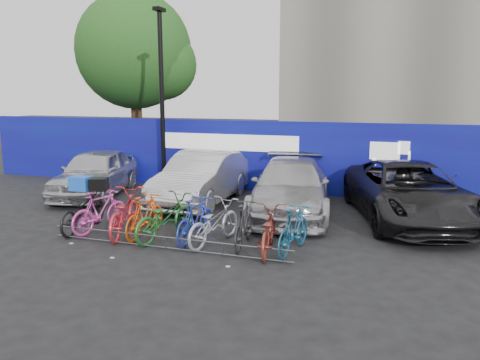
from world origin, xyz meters
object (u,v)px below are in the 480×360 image
at_px(bike_2, 124,213).
at_px(bike_9, 294,230).
at_px(bike_6, 214,223).
at_px(bike_8, 267,230).
at_px(bike_rack, 166,243).
at_px(car_2, 291,187).
at_px(bike_3, 145,216).
at_px(tree, 139,54).
at_px(bike_4, 165,217).
at_px(car_1, 202,178).
at_px(bike_0, 83,210).
at_px(bike_1, 100,211).
at_px(bike_5, 196,220).
at_px(car_0, 96,173).
at_px(bike_7, 244,225).
at_px(lamppost, 162,94).
at_px(car_3, 409,192).

relative_size(bike_2, bike_9, 1.22).
height_order(bike_6, bike_8, bike_6).
bearing_deg(bike_rack, bike_8, 14.69).
distance_m(car_2, bike_3, 4.25).
xyz_separation_m(tree, bike_4, (6.40, -9.95, -4.56)).
height_order(car_1, bike_0, car_1).
bearing_deg(bike_1, bike_5, -165.16).
distance_m(car_1, bike_6, 4.01).
height_order(bike_1, bike_2, bike_2).
bearing_deg(car_0, bike_4, -52.94).
bearing_deg(bike_6, car_0, -18.32).
distance_m(bike_6, bike_8, 1.29).
distance_m(car_1, bike_4, 3.65).
bearing_deg(bike_5, bike_3, 6.51).
xyz_separation_m(bike_rack, car_0, (-4.72, 4.16, 0.60)).
height_order(bike_5, bike_7, bike_5).
distance_m(lamppost, bike_8, 8.10).
bearing_deg(bike_1, bike_7, -165.50).
xyz_separation_m(bike_2, bike_8, (3.54, -0.12, -0.06)).
distance_m(bike_2, bike_9, 4.06).
bearing_deg(bike_1, bike_8, -168.21).
distance_m(bike_7, bike_9, 1.11).
xyz_separation_m(car_0, bike_9, (7.34, -3.46, -0.26)).
bearing_deg(bike_5, car_2, -109.60).
distance_m(tree, car_1, 9.60).
relative_size(bike_rack, bike_3, 3.37).
relative_size(tree, bike_0, 4.09).
bearing_deg(tree, car_2, -37.92).
relative_size(bike_3, bike_8, 0.91).
relative_size(car_0, bike_2, 2.21).
relative_size(bike_rack, bike_4, 2.87).
bearing_deg(bike_0, bike_8, 172.61).
xyz_separation_m(car_2, bike_1, (-3.94, -3.25, -0.23)).
bearing_deg(bike_rack, car_1, 103.20).
height_order(bike_3, bike_4, bike_4).
xyz_separation_m(car_3, bike_0, (-7.51, -3.52, -0.26)).
distance_m(bike_3, bike_6, 1.72).
bearing_deg(bike_7, bike_4, -4.83).
relative_size(bike_2, bike_3, 1.22).
xyz_separation_m(tree, bike_1, (4.65, -9.94, -4.56)).
distance_m(tree, bike_7, 13.70).
relative_size(car_0, car_1, 0.95).
height_order(lamppost, car_1, lamppost).
bearing_deg(bike_3, bike_2, 4.45).
relative_size(car_3, bike_2, 2.71).
height_order(car_2, bike_0, car_2).
relative_size(bike_rack, car_0, 1.25).
distance_m(car_1, bike_1, 3.76).
xyz_separation_m(car_2, bike_3, (-2.72, -3.26, -0.24)).
height_order(car_0, bike_3, car_0).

